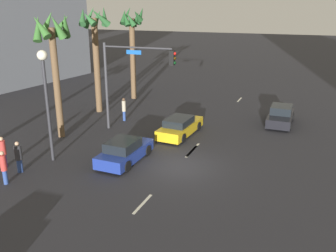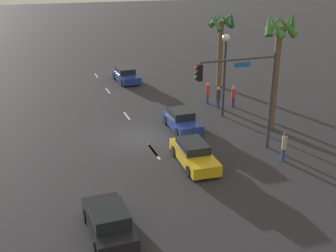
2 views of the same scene
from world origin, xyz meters
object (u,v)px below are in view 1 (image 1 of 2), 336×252
(car_0, at_px, (180,127))
(palm_tree_3, at_px, (54,45))
(car_3, at_px, (125,151))
(pedestrian_1, at_px, (4,167))
(palm_tree_2, at_px, (95,37))
(car_2, at_px, (281,116))
(pedestrian_2, at_px, (19,156))
(pedestrian_0, at_px, (3,151))
(pedestrian_3, at_px, (124,108))
(streetlamp, at_px, (45,86))
(palm_tree_0, at_px, (132,34))
(traffic_signal, at_px, (129,73))

(car_0, xyz_separation_m, palm_tree_3, (-3.41, 7.50, 5.62))
(car_0, relative_size, car_3, 1.14)
(pedestrian_1, xyz_separation_m, palm_tree_2, (13.38, 3.01, 5.27))
(car_2, bearing_deg, car_0, 130.51)
(pedestrian_2, bearing_deg, palm_tree_2, 12.49)
(car_3, bearing_deg, pedestrian_0, 119.11)
(pedestrian_3, bearing_deg, pedestrian_1, 178.58)
(car_0, height_order, streetlamp, streetlamp)
(pedestrian_2, bearing_deg, car_2, -40.29)
(car_0, distance_m, pedestrian_3, 5.48)
(pedestrian_2, relative_size, palm_tree_0, 0.20)
(pedestrian_2, bearing_deg, traffic_signal, -15.08)
(car_0, xyz_separation_m, car_3, (-5.55, 1.34, 0.02))
(pedestrian_2, height_order, palm_tree_0, palm_tree_0)
(car_0, height_order, car_3, car_3)
(car_3, distance_m, traffic_signal, 6.58)
(car_2, bearing_deg, pedestrian_3, 108.58)
(pedestrian_1, xyz_separation_m, palm_tree_0, (18.79, 2.48, 5.23))
(streetlamp, xyz_separation_m, palm_tree_0, (15.42, 2.69, 1.73))
(traffic_signal, xyz_separation_m, pedestrian_3, (2.03, 1.63, -3.26))
(palm_tree_3, bearing_deg, pedestrian_2, -164.19)
(pedestrian_0, height_order, pedestrian_2, pedestrian_0)
(car_0, bearing_deg, palm_tree_2, 70.67)
(pedestrian_2, bearing_deg, car_0, -33.29)
(palm_tree_2, bearing_deg, car_0, -109.33)
(pedestrian_2, xyz_separation_m, pedestrian_3, (10.47, -0.65, 0.07))
(pedestrian_2, relative_size, palm_tree_2, 0.20)
(pedestrian_1, distance_m, palm_tree_3, 8.94)
(car_3, bearing_deg, palm_tree_0, 25.61)
(pedestrian_0, xyz_separation_m, pedestrian_2, (-0.19, -1.30, -0.03))
(pedestrian_3, relative_size, palm_tree_0, 0.21)
(pedestrian_1, bearing_deg, palm_tree_3, 15.54)
(pedestrian_1, bearing_deg, pedestrian_2, 14.43)
(pedestrian_3, bearing_deg, palm_tree_3, 155.42)
(car_3, height_order, pedestrian_0, pedestrian_0)
(palm_tree_2, bearing_deg, pedestrian_3, -115.01)
(car_2, xyz_separation_m, palm_tree_3, (-8.75, 13.74, 5.59))
(pedestrian_0, distance_m, palm_tree_0, 18.04)
(palm_tree_2, xyz_separation_m, palm_tree_3, (-6.42, -1.08, -0.01))
(traffic_signal, height_order, pedestrian_2, traffic_signal)
(traffic_signal, bearing_deg, palm_tree_2, 54.10)
(traffic_signal, height_order, pedestrian_3, traffic_signal)
(pedestrian_0, relative_size, palm_tree_2, 0.21)
(pedestrian_0, bearing_deg, traffic_signal, -23.42)
(palm_tree_3, bearing_deg, traffic_signal, -53.60)
(pedestrian_0, height_order, palm_tree_0, palm_tree_0)
(palm_tree_0, bearing_deg, pedestrian_2, -173.05)
(car_3, bearing_deg, pedestrian_1, 138.83)
(pedestrian_1, xyz_separation_m, pedestrian_2, (1.37, 0.35, -0.04))
(traffic_signal, relative_size, streetlamp, 0.98)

